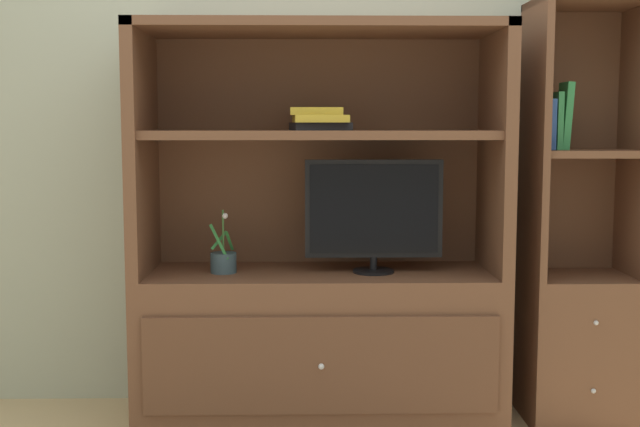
{
  "coord_description": "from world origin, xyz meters",
  "views": [
    {
      "loc": [
        -0.07,
        -2.97,
        1.26
      ],
      "look_at": [
        0.0,
        0.35,
        0.9
      ],
      "focal_mm": 45.81,
      "sensor_mm": 36.0,
      "label": 1
    }
  ],
  "objects_px": {
    "media_console": "(320,301)",
    "potted_plant": "(223,261)",
    "upright_book_row": "(557,120)",
    "bookshelf_tall": "(579,285)",
    "tv_monitor": "(374,212)",
    "magazine_stack": "(319,120)"
  },
  "relations": [
    {
      "from": "tv_monitor",
      "to": "magazine_stack",
      "type": "distance_m",
      "value": 0.44
    },
    {
      "from": "magazine_stack",
      "to": "upright_book_row",
      "type": "distance_m",
      "value": 0.98
    },
    {
      "from": "media_console",
      "to": "magazine_stack",
      "type": "xyz_separation_m",
      "value": [
        -0.0,
        -0.01,
        0.76
      ]
    },
    {
      "from": "potted_plant",
      "to": "upright_book_row",
      "type": "height_order",
      "value": "upright_book_row"
    },
    {
      "from": "potted_plant",
      "to": "bookshelf_tall",
      "type": "bearing_deg",
      "value": 1.26
    },
    {
      "from": "upright_book_row",
      "to": "bookshelf_tall",
      "type": "bearing_deg",
      "value": 4.72
    },
    {
      "from": "media_console",
      "to": "magazine_stack",
      "type": "distance_m",
      "value": 0.76
    },
    {
      "from": "media_console",
      "to": "potted_plant",
      "type": "bearing_deg",
      "value": -175.64
    },
    {
      "from": "magazine_stack",
      "to": "upright_book_row",
      "type": "height_order",
      "value": "upright_book_row"
    },
    {
      "from": "potted_plant",
      "to": "bookshelf_tall",
      "type": "height_order",
      "value": "bookshelf_tall"
    },
    {
      "from": "media_console",
      "to": "bookshelf_tall",
      "type": "relative_size",
      "value": 0.94
    },
    {
      "from": "upright_book_row",
      "to": "media_console",
      "type": "bearing_deg",
      "value": 179.57
    },
    {
      "from": "bookshelf_tall",
      "to": "upright_book_row",
      "type": "height_order",
      "value": "bookshelf_tall"
    },
    {
      "from": "magazine_stack",
      "to": "potted_plant",
      "type": "bearing_deg",
      "value": -176.82
    },
    {
      "from": "media_console",
      "to": "upright_book_row",
      "type": "relative_size",
      "value": 5.99
    },
    {
      "from": "bookshelf_tall",
      "to": "upright_book_row",
      "type": "relative_size",
      "value": 6.36
    },
    {
      "from": "magazine_stack",
      "to": "upright_book_row",
      "type": "relative_size",
      "value": 1.22
    },
    {
      "from": "tv_monitor",
      "to": "potted_plant",
      "type": "relative_size",
      "value": 2.17
    },
    {
      "from": "media_console",
      "to": "potted_plant",
      "type": "xyz_separation_m",
      "value": [
        -0.4,
        -0.03,
        0.17
      ]
    },
    {
      "from": "bookshelf_tall",
      "to": "tv_monitor",
      "type": "bearing_deg",
      "value": -177.24
    },
    {
      "from": "bookshelf_tall",
      "to": "upright_book_row",
      "type": "xyz_separation_m",
      "value": [
        -0.12,
        -0.01,
        0.69
      ]
    },
    {
      "from": "tv_monitor",
      "to": "upright_book_row",
      "type": "height_order",
      "value": "upright_book_row"
    }
  ]
}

